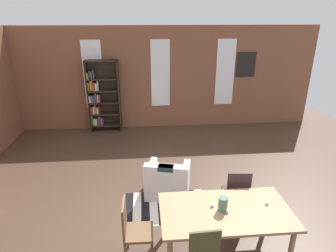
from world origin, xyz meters
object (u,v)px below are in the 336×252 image
Objects in this scene: dining_table at (225,215)px; dining_chair_head_left at (133,229)px; armchair_white at (168,180)px; vase_on_table at (223,204)px; bookshelf_tall at (102,97)px; dining_chair_far_right at (236,193)px.

dining_chair_head_left reaches higher than dining_table.
dining_chair_head_left is at bearing -111.60° from armchair_white.
armchair_white is at bearing 111.83° from vase_on_table.
bookshelf_tall is at bearing 114.58° from vase_on_table.
vase_on_table is (-0.04, 0.00, 0.18)m from dining_table.
armchair_white is at bearing 113.25° from dining_table.
dining_table is at bearing -119.27° from dining_chair_far_right.
dining_chair_far_right reaches higher than armchair_white.
bookshelf_tall is (-1.03, 4.95, 0.51)m from dining_chair_head_left.
dining_chair_far_right and dining_chair_head_left have the same top height.
dining_table is 0.87× the size of bookshelf_tall.
dining_chair_head_left is at bearing 179.94° from dining_table.
vase_on_table is 0.10× the size of bookshelf_tall.
vase_on_table is 1.77m from armchair_white.
armchair_white is at bearing 68.40° from dining_chair_head_left.
vase_on_table is at bearing -68.17° from armchair_white.
dining_chair_far_right is 0.99× the size of armchair_white.
armchair_white is at bearing 141.95° from dining_chair_far_right.
bookshelf_tall reaches higher than dining_chair_head_left.
dining_chair_far_right is (0.45, 0.72, -0.34)m from vase_on_table.
bookshelf_tall is at bearing 122.63° from dining_chair_far_right.
armchair_white is (-1.07, 0.84, -0.23)m from dining_chair_far_right.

